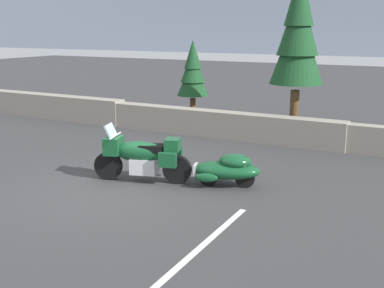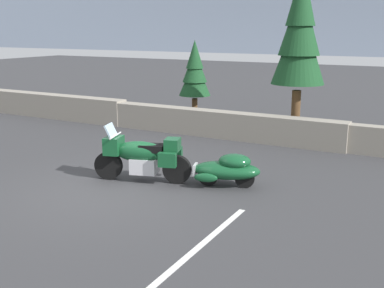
# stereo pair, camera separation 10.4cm
# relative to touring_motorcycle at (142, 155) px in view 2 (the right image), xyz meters

# --- Properties ---
(ground_plane) EXTENTS (80.00, 80.00, 0.00)m
(ground_plane) POSITION_rel_touring_motorcycle_xyz_m (-0.31, -0.86, -0.62)
(ground_plane) COLOR #38383A
(stone_guard_wall) EXTENTS (24.00, 0.60, 0.93)m
(stone_guard_wall) POSITION_rel_touring_motorcycle_xyz_m (-1.39, 5.04, -0.18)
(stone_guard_wall) COLOR gray
(stone_guard_wall) RESTS_ON ground
(touring_motorcycle) EXTENTS (2.25, 1.15, 1.33)m
(touring_motorcycle) POSITION_rel_touring_motorcycle_xyz_m (0.00, 0.00, 0.00)
(touring_motorcycle) COLOR black
(touring_motorcycle) RESTS_ON ground
(car_shaped_trailer) EXTENTS (2.21, 1.12, 0.76)m
(car_shaped_trailer) POSITION_rel_touring_motorcycle_xyz_m (1.89, 0.59, -0.21)
(car_shaped_trailer) COLOR black
(car_shaped_trailer) RESTS_ON ground
(pine_tree_tall) EXTENTS (1.67, 1.67, 5.37)m
(pine_tree_tall) POSITION_rel_touring_motorcycle_xyz_m (1.81, 6.08, 2.74)
(pine_tree_tall) COLOR brown
(pine_tree_tall) RESTS_ON ground
(pine_tree_far_right) EXTENTS (1.19, 1.19, 3.06)m
(pine_tree_far_right) POSITION_rel_touring_motorcycle_xyz_m (-2.38, 7.04, 1.29)
(pine_tree_far_right) COLOR brown
(pine_tree_far_right) RESTS_ON ground
(parking_stripe_marker) EXTENTS (0.12, 3.60, 0.01)m
(parking_stripe_marker) POSITION_rel_touring_motorcycle_xyz_m (2.74, -2.36, -0.62)
(parking_stripe_marker) COLOR silver
(parking_stripe_marker) RESTS_ON ground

